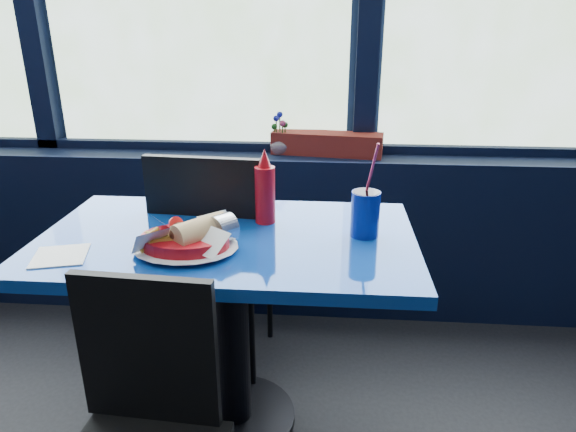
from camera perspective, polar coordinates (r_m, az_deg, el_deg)
The scene contains 10 objects.
window_sill at distance 2.64m, azimuth -9.25°, elevation -1.51°, with size 5.00×0.26×0.80m, color black.
near_table at distance 1.74m, azimuth -6.50°, elevation -7.64°, with size 1.20×0.70×0.75m.
chair_near_front at distance 1.38m, azimuth -16.01°, elevation -21.80°, with size 0.40×0.40×0.83m.
chair_near_back at distance 2.03m, azimuth -8.44°, elevation -3.88°, with size 0.46×0.47×0.96m.
planter_box at distance 2.45m, azimuth 4.35°, elevation 8.04°, with size 0.52×0.13×0.10m, color maroon.
flower_vase at distance 2.45m, azimuth -0.94°, elevation 8.29°, with size 0.10×0.10×0.20m.
food_basket at distance 1.55m, azimuth -11.14°, elevation -2.58°, with size 0.35×0.35×0.10m.
ketchup_bottle at distance 1.72m, azimuth -2.57°, elevation 2.86°, with size 0.07×0.07×0.26m.
soda_cup at distance 1.64m, azimuth 8.58°, elevation 0.36°, with size 0.09×0.09×0.31m.
napkin at distance 1.64m, azimuth -23.99°, elevation -4.06°, with size 0.15×0.15×0.00m, color white.
Camera 1 is at (0.62, 0.50, 1.40)m, focal length 32.00 mm.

